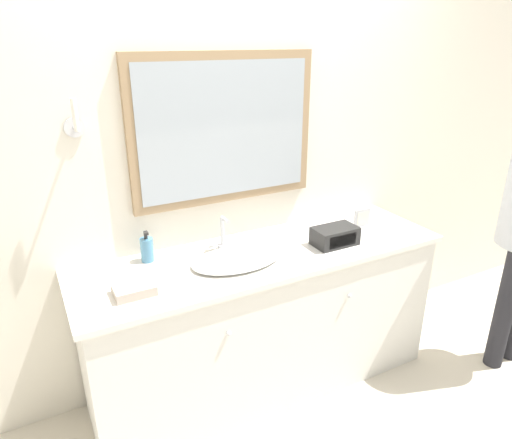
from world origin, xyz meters
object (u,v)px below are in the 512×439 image
soap_bottle (147,249)px  picture_frame (362,218)px  appliance_box (335,236)px  sink_basin (236,258)px

soap_bottle → picture_frame: 1.29m
appliance_box → picture_frame: 0.33m
sink_basin → picture_frame: size_ratio=4.23×
sink_basin → soap_bottle: 0.46m
sink_basin → picture_frame: (0.88, 0.06, 0.04)m
sink_basin → picture_frame: 0.88m
picture_frame → sink_basin: bearing=-175.8°
soap_bottle → picture_frame: (1.28, -0.15, -0.01)m
soap_bottle → appliance_box: bearing=-16.4°
appliance_box → picture_frame: size_ratio=2.16×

